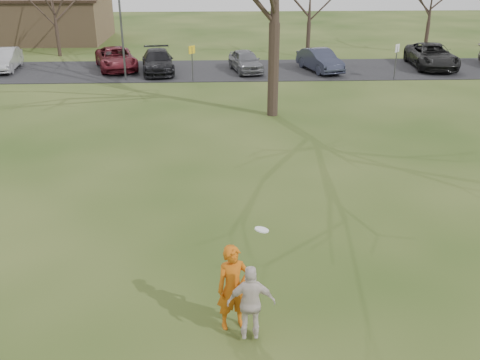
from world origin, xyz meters
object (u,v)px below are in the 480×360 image
player_defender (233,288)px  car_6 (432,56)px  car_2 (116,59)px  car_4 (246,61)px  lamp_post (120,11)px  catching_play (251,303)px  car_5 (320,60)px  car_1 (4,59)px  car_3 (158,61)px

player_defender → car_6: player_defender is taller
car_2 → car_4: 8.34m
car_6 → lamp_post: bearing=-167.1°
car_2 → lamp_post: size_ratio=0.78×
car_4 → car_6: (12.19, 0.73, 0.09)m
car_2 → catching_play: 27.01m
car_5 → car_2: bearing=158.3°
car_1 → car_5: 20.07m
car_4 → lamp_post: size_ratio=0.62×
car_3 → car_5: (10.22, -0.05, 0.00)m
car_6 → lamp_post: size_ratio=0.86×
lamp_post → car_4: bearing=15.3°
player_defender → car_1: bearing=102.5°
car_1 → lamp_post: 9.23m
car_3 → car_6: (17.69, 0.74, 0.07)m
car_4 → lamp_post: (-7.24, -1.98, 3.26)m
car_6 → catching_play: (-13.40, -25.76, 0.11)m
car_3 → catching_play: catching_play is taller
catching_play → car_1: bearing=118.4°
car_1 → catching_play: (14.11, -26.08, 0.18)m
car_1 → catching_play: bearing=-68.3°
car_3 → car_4: bearing=-7.3°
car_6 → lamp_post: (-19.43, -2.70, 3.18)m
car_6 → player_defender: bearing=-113.5°
player_defender → car_6: size_ratio=0.35×
car_1 → catching_play: catching_play is taller
car_3 → player_defender: bearing=-88.3°
lamp_post → car_5: bearing=9.1°
car_4 → car_5: (4.71, -0.06, 0.02)m
player_defender → catching_play: catching_play is taller
car_5 → lamp_post: (-11.95, -1.91, 3.25)m
car_2 → car_3: bearing=-38.0°
car_2 → car_5: 13.03m
car_3 → lamp_post: lamp_post is taller
car_2 → car_6: bearing=-18.0°
car_3 → car_5: 10.22m
car_3 → car_4: 5.51m
car_6 → car_2: bearing=-175.9°
car_4 → car_6: size_ratio=0.72×
car_1 → car_2: 7.06m
car_2 → catching_play: bearing=-92.0°
player_defender → lamp_post: lamp_post is taller
car_2 → player_defender: bearing=-92.4°
car_1 → car_6: bearing=-7.4°
car_1 → lamp_post: (8.09, -3.02, 3.25)m
car_2 → car_6: car_6 is taller
car_4 → catching_play: (-1.22, -25.03, 0.20)m
car_6 → car_4: bearing=-171.6°
car_3 → lamp_post: 4.17m
car_4 → catching_play: bearing=-104.8°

